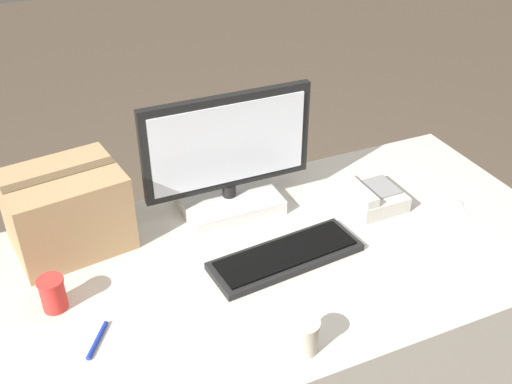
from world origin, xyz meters
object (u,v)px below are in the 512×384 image
Objects in this scene: cardboard_box at (67,210)px; paper_cup_left at (53,294)px; keyboard at (286,256)px; desk_phone at (370,195)px; paper_cup_right at (304,336)px; pen_marker at (97,340)px; monitor at (229,166)px; spoon at (463,209)px.

paper_cup_left is at bearing -108.62° from cardboard_box.
keyboard is 0.41m from desk_phone.
pen_marker is (-0.46, 0.23, -0.04)m from paper_cup_right.
cardboard_box is (0.09, 0.27, 0.07)m from paper_cup_left.
monitor is at bearing 22.49° from paper_cup_left.
paper_cup_left is 1.30m from spoon.
cardboard_box reaches higher than pen_marker.
paper_cup_right is (-0.50, -0.48, 0.01)m from desk_phone.
paper_cup_right is 0.63× the size of spoon.
paper_cup_right is 0.83m from spoon.
monitor is 5.92× the size of paper_cup_right.
paper_cup_right is 0.80m from cardboard_box.
paper_cup_left is 0.29m from cardboard_box.
paper_cup_left is at bearing 102.94° from spoon.
pen_marker is at bearing -65.10° from paper_cup_left.
pen_marker is (-0.57, -0.10, -0.01)m from keyboard.
desk_phone is at bearing -11.05° from cardboard_box.
spoon is at bearing -5.65° from keyboard.
monitor reaches higher than desk_phone.
keyboard is 3.19× the size of spoon.
desk_phone is 0.69m from paper_cup_right.
monitor reaches higher than cardboard_box.
monitor is at bearing 94.07° from keyboard.
paper_cup_right is at bearing -36.39° from paper_cup_left.
cardboard_box is (-1.21, 0.34, 0.12)m from spoon.
monitor is at bearing 161.18° from pen_marker.
monitor is 0.49m from desk_phone.
monitor is 0.35m from keyboard.
desk_phone is at bearing 43.78° from paper_cup_right.
cardboard_box is (-0.94, 0.18, 0.09)m from desk_phone.
monitor is 2.75× the size of desk_phone.
spoon is at bearing -3.15° from paper_cup_left.
paper_cup_right is at bearing -55.96° from cardboard_box.
paper_cup_left is 0.90× the size of pen_marker.
paper_cup_right is (-0.11, -0.33, 0.03)m from keyboard.
keyboard is 0.65m from spoon.
paper_cup_right reaches higher than spoon.
monitor is 5.65× the size of paper_cup_left.
pen_marker is (0.08, -0.17, -0.04)m from paper_cup_left.
pen_marker is (-0.96, -0.25, -0.03)m from desk_phone.
keyboard is 4.80× the size of paper_cup_left.
paper_cup_right is at bearing 129.03° from spoon.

